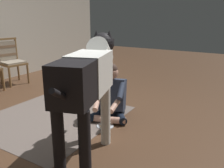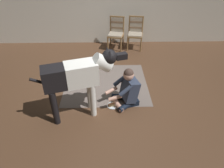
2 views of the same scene
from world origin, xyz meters
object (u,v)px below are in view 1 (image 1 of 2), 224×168
at_px(dining_chair_right_of_pair, 11,59).
at_px(large_dog, 88,78).
at_px(person_sitting_on_floor, 111,96).
at_px(hot_dog_on_plate, 105,125).

distance_m(dining_chair_right_of_pair, large_dog, 3.45).
xyz_separation_m(dining_chair_right_of_pair, person_sitting_on_floor, (-0.50, -2.85, -0.21)).
distance_m(person_sitting_on_floor, hot_dog_on_plate, 0.44).
bearing_deg(hot_dog_on_plate, dining_chair_right_of_pair, 74.84).
relative_size(dining_chair_right_of_pair, person_sitting_on_floor, 1.20).
height_order(person_sitting_on_floor, hot_dog_on_plate, person_sitting_on_floor).
height_order(large_dog, hot_dog_on_plate, large_dog).
bearing_deg(large_dog, hot_dog_on_plate, 17.16).
bearing_deg(dining_chair_right_of_pair, hot_dog_on_plate, -105.16).
bearing_deg(large_dog, person_sitting_on_floor, 17.16).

